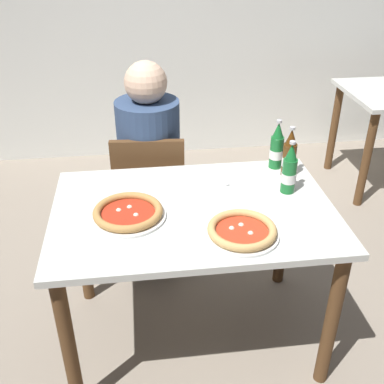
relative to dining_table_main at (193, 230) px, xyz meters
name	(u,v)px	position (x,y,z in m)	size (l,w,h in m)	color
ground_plane	(193,333)	(0.00, 0.00, -0.64)	(8.00, 8.00, 0.00)	gray
dining_table_main	(193,230)	(0.00, 0.00, 0.00)	(1.20, 0.80, 0.75)	silver
chair_behind_table	(151,193)	(-0.16, 0.61, -0.15)	(0.43, 0.43, 0.85)	brown
diner_seated	(150,172)	(-0.16, 0.66, -0.05)	(0.34, 0.34, 1.21)	#2D3342
pizza_margherita_near	(242,231)	(0.16, -0.22, 0.14)	(0.29, 0.29, 0.04)	white
pizza_marinara_far	(128,213)	(-0.28, -0.04, 0.14)	(0.31, 0.31, 0.04)	white
beer_bottle_left	(289,171)	(0.44, 0.09, 0.22)	(0.07, 0.07, 0.25)	#196B2D
beer_bottle_center	(289,155)	(0.49, 0.24, 0.22)	(0.07, 0.07, 0.25)	#512D0F
beer_bottle_right	(277,148)	(0.45, 0.33, 0.22)	(0.07, 0.07, 0.25)	#196B2D
napkin_with_cutlery	(212,178)	(0.12, 0.25, 0.12)	(0.23, 0.23, 0.01)	white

